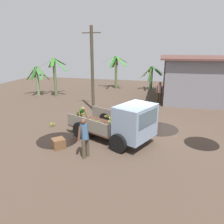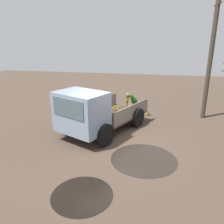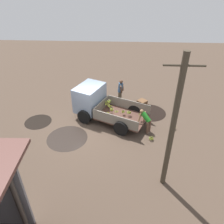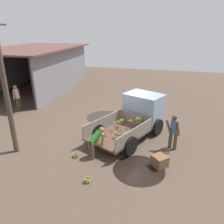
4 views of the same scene
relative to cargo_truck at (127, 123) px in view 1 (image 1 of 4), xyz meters
name	(u,v)px [view 1 (image 1 of 4)]	position (x,y,z in m)	size (l,w,h in m)	color
ground	(134,135)	(0.21, 0.98, -1.01)	(36.00, 36.00, 0.00)	#4D3D31
mud_patch_0	(158,129)	(1.35, 2.25, -1.00)	(2.19, 2.19, 0.01)	#2C241F
mud_patch_1	(57,140)	(-3.35, -0.52, -1.00)	(2.01, 2.01, 0.01)	black
mud_patch_2	(201,143)	(3.44, 0.84, -1.00)	(1.58, 1.58, 0.01)	black
cargo_truck	(127,123)	(0.00, 0.00, 0.00)	(4.60, 3.46, 1.94)	#4E3128
utility_pole	(92,69)	(-3.38, 4.91, 1.89)	(1.28, 0.21, 5.68)	#42392C
banana_palm_0	(116,70)	(-3.69, 13.15, 0.90)	(2.82, 2.49, 3.35)	#566935
banana_palm_1	(55,76)	(-8.10, 8.25, 0.81)	(2.37, 2.29, 3.35)	#5A6943
banana_palm_2	(151,77)	(0.01, 13.13, 0.33)	(2.18, 2.28, 2.42)	#55794B
banana_palm_3	(37,79)	(-9.92, 8.27, 0.48)	(2.10, 2.04, 2.60)	#6A8A57
person_foreground_visitor	(84,136)	(-1.43, -1.74, -0.08)	(0.45, 0.68, 1.67)	#4C4031
person_worker_loading	(81,115)	(-2.89, 1.38, -0.25)	(0.81, 0.70, 1.28)	brown
person_bystander_near_shed	(159,91)	(1.09, 8.08, -0.07)	(0.64, 0.38, 1.69)	#493B20
banana_bunch_on_ground_0	(82,120)	(-3.16, 2.18, -0.89)	(0.28, 0.26, 0.22)	#494230
banana_bunch_on_ground_1	(52,124)	(-4.53, 1.13, -0.88)	(0.28, 0.29, 0.23)	#4F4733
wooden_crate_0	(58,143)	(-2.88, -1.28, -0.78)	(0.52, 0.52, 0.45)	brown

